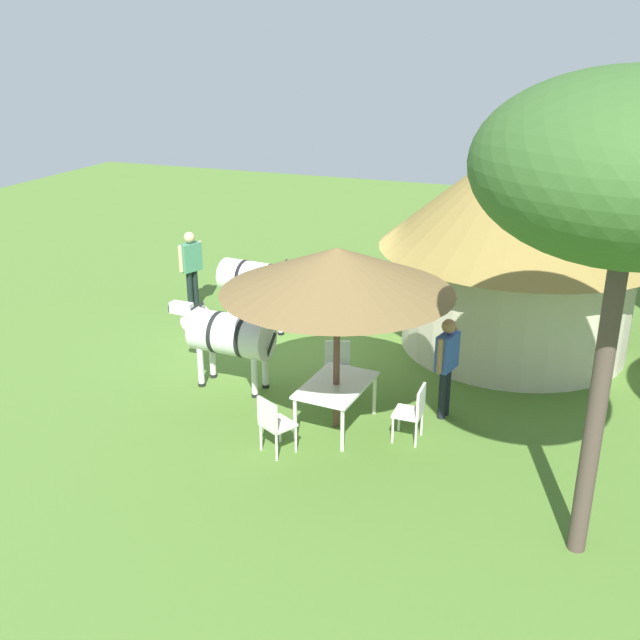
{
  "coord_description": "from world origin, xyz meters",
  "views": [
    {
      "loc": [
        12.52,
        4.97,
        5.77
      ],
      "look_at": [
        1.0,
        0.53,
        1.0
      ],
      "focal_mm": 41.19,
      "sensor_mm": 36.0,
      "label": 1
    }
  ],
  "objects_px": {
    "shade_umbrella": "(337,270)",
    "zebra_nearest_camera": "(261,280)",
    "patio_dining_table": "(336,388)",
    "zebra_by_umbrella": "(229,335)",
    "standing_watcher": "(191,263)",
    "acacia_tree_right_background": "(634,169)",
    "patio_chair_west_end": "(337,363)",
    "guest_beside_umbrella": "(447,359)",
    "patio_chair_near_hut": "(414,410)",
    "patio_chair_near_lawn": "(273,422)",
    "thatched_hut": "(521,230)",
    "striped_lounge_chair": "(307,283)"
  },
  "relations": [
    {
      "from": "standing_watcher",
      "to": "acacia_tree_right_background",
      "type": "height_order",
      "value": "acacia_tree_right_background"
    },
    {
      "from": "shade_umbrella",
      "to": "zebra_by_umbrella",
      "type": "xyz_separation_m",
      "value": [
        -0.67,
        -2.22,
        -1.6
      ]
    },
    {
      "from": "striped_lounge_chair",
      "to": "zebra_by_umbrella",
      "type": "relative_size",
      "value": 0.4
    },
    {
      "from": "patio_chair_west_end",
      "to": "striped_lounge_chair",
      "type": "bearing_deg",
      "value": -81.14
    },
    {
      "from": "zebra_nearest_camera",
      "to": "patio_chair_west_end",
      "type": "bearing_deg",
      "value": 53.56
    },
    {
      "from": "thatched_hut",
      "to": "standing_watcher",
      "type": "height_order",
      "value": "thatched_hut"
    },
    {
      "from": "patio_dining_table",
      "to": "acacia_tree_right_background",
      "type": "xyz_separation_m",
      "value": [
        1.76,
        3.73,
        3.9
      ]
    },
    {
      "from": "striped_lounge_chair",
      "to": "zebra_by_umbrella",
      "type": "distance_m",
      "value": 5.26
    },
    {
      "from": "thatched_hut",
      "to": "patio_chair_near_lawn",
      "type": "xyz_separation_m",
      "value": [
        5.45,
        -2.72,
        -1.83
      ]
    },
    {
      "from": "standing_watcher",
      "to": "zebra_nearest_camera",
      "type": "distance_m",
      "value": 2.02
    },
    {
      "from": "patio_chair_near_lawn",
      "to": "striped_lounge_chair",
      "type": "height_order",
      "value": "patio_chair_near_lawn"
    },
    {
      "from": "patio_dining_table",
      "to": "standing_watcher",
      "type": "bearing_deg",
      "value": -128.98
    },
    {
      "from": "patio_chair_west_end",
      "to": "zebra_by_umbrella",
      "type": "xyz_separation_m",
      "value": [
        0.5,
        -1.81,
        0.46
      ]
    },
    {
      "from": "shade_umbrella",
      "to": "acacia_tree_right_background",
      "type": "distance_m",
      "value": 4.57
    },
    {
      "from": "zebra_nearest_camera",
      "to": "zebra_by_umbrella",
      "type": "xyz_separation_m",
      "value": [
        2.77,
        0.71,
        -0.06
      ]
    },
    {
      "from": "thatched_hut",
      "to": "patio_chair_near_lawn",
      "type": "height_order",
      "value": "thatched_hut"
    },
    {
      "from": "standing_watcher",
      "to": "zebra_by_umbrella",
      "type": "relative_size",
      "value": 0.85
    },
    {
      "from": "zebra_by_umbrella",
      "to": "zebra_nearest_camera",
      "type": "bearing_deg",
      "value": 16.4
    },
    {
      "from": "patio_chair_near_lawn",
      "to": "standing_watcher",
      "type": "bearing_deg",
      "value": 158.41
    },
    {
      "from": "standing_watcher",
      "to": "zebra_nearest_camera",
      "type": "xyz_separation_m",
      "value": [
        0.51,
        1.95,
        -0.02
      ]
    },
    {
      "from": "patio_chair_west_end",
      "to": "acacia_tree_right_background",
      "type": "height_order",
      "value": "acacia_tree_right_background"
    },
    {
      "from": "shade_umbrella",
      "to": "zebra_nearest_camera",
      "type": "distance_m",
      "value": 4.77
    },
    {
      "from": "thatched_hut",
      "to": "patio_chair_west_end",
      "type": "relative_size",
      "value": 5.99
    },
    {
      "from": "guest_beside_umbrella",
      "to": "zebra_by_umbrella",
      "type": "height_order",
      "value": "guest_beside_umbrella"
    },
    {
      "from": "patio_chair_west_end",
      "to": "zebra_nearest_camera",
      "type": "relative_size",
      "value": 0.39
    },
    {
      "from": "patio_chair_west_end",
      "to": "standing_watcher",
      "type": "xyz_separation_m",
      "value": [
        -2.78,
        -4.48,
        0.55
      ]
    },
    {
      "from": "zebra_nearest_camera",
      "to": "zebra_by_umbrella",
      "type": "bearing_deg",
      "value": 19.87
    },
    {
      "from": "patio_chair_near_lawn",
      "to": "thatched_hut",
      "type": "bearing_deg",
      "value": 91.4
    },
    {
      "from": "standing_watcher",
      "to": "zebra_nearest_camera",
      "type": "height_order",
      "value": "standing_watcher"
    },
    {
      "from": "thatched_hut",
      "to": "zebra_nearest_camera",
      "type": "height_order",
      "value": "thatched_hut"
    },
    {
      "from": "patio_dining_table",
      "to": "patio_chair_west_end",
      "type": "relative_size",
      "value": 1.64
    },
    {
      "from": "patio_dining_table",
      "to": "zebra_nearest_camera",
      "type": "relative_size",
      "value": 0.63
    },
    {
      "from": "patio_dining_table",
      "to": "guest_beside_umbrella",
      "type": "bearing_deg",
      "value": 121.48
    },
    {
      "from": "patio_dining_table",
      "to": "zebra_nearest_camera",
      "type": "height_order",
      "value": "zebra_nearest_camera"
    },
    {
      "from": "patio_chair_west_end",
      "to": "guest_beside_umbrella",
      "type": "relative_size",
      "value": 0.53
    },
    {
      "from": "standing_watcher",
      "to": "patio_dining_table",
      "type": "bearing_deg",
      "value": 72.97
    },
    {
      "from": "guest_beside_umbrella",
      "to": "thatched_hut",
      "type": "bearing_deg",
      "value": -176.19
    },
    {
      "from": "patio_chair_near_lawn",
      "to": "zebra_by_umbrella",
      "type": "relative_size",
      "value": 0.43
    },
    {
      "from": "striped_lounge_chair",
      "to": "zebra_nearest_camera",
      "type": "bearing_deg",
      "value": -178.79
    },
    {
      "from": "shade_umbrella",
      "to": "guest_beside_umbrella",
      "type": "height_order",
      "value": "shade_umbrella"
    },
    {
      "from": "patio_chair_near_hut",
      "to": "zebra_nearest_camera",
      "type": "xyz_separation_m",
      "value": [
        -3.43,
        -4.16,
        0.52
      ]
    },
    {
      "from": "thatched_hut",
      "to": "patio_chair_west_end",
      "type": "xyz_separation_m",
      "value": [
        3.18,
        -2.55,
        -1.83
      ]
    },
    {
      "from": "patio_chair_near_lawn",
      "to": "standing_watcher",
      "type": "height_order",
      "value": "standing_watcher"
    },
    {
      "from": "striped_lounge_chair",
      "to": "acacia_tree_right_background",
      "type": "distance_m",
      "value": 10.94
    },
    {
      "from": "patio_chair_near_hut",
      "to": "patio_chair_near_lawn",
      "type": "bearing_deg",
      "value": 120.75
    },
    {
      "from": "patio_dining_table",
      "to": "patio_chair_near_lawn",
      "type": "relative_size",
      "value": 1.64
    },
    {
      "from": "patio_chair_near_hut",
      "to": "acacia_tree_right_background",
      "type": "bearing_deg",
      "value": -126.08
    },
    {
      "from": "patio_chair_west_end",
      "to": "patio_chair_near_hut",
      "type": "height_order",
      "value": "same"
    },
    {
      "from": "patio_dining_table",
      "to": "patio_chair_west_end",
      "type": "height_order",
      "value": "patio_chair_west_end"
    },
    {
      "from": "zebra_by_umbrella",
      "to": "thatched_hut",
      "type": "bearing_deg",
      "value": -47.75
    }
  ]
}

